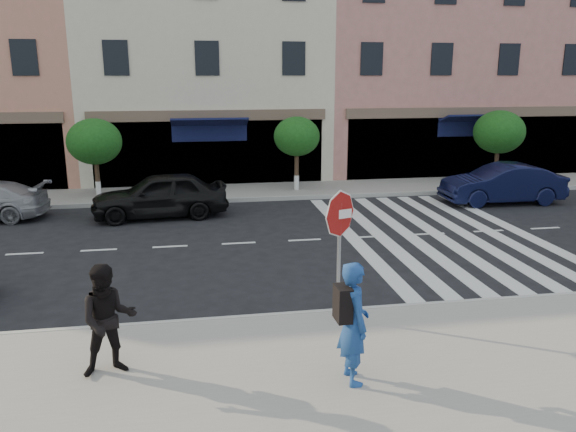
% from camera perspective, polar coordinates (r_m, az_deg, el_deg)
% --- Properties ---
extents(ground, '(120.00, 120.00, 0.00)m').
position_cam_1_polar(ground, '(13.00, -3.58, -7.93)').
color(ground, black).
rests_on(ground, ground).
extents(sidewalk_near, '(60.00, 4.50, 0.15)m').
position_cam_1_polar(sidewalk_near, '(9.62, -1.11, -15.92)').
color(sidewalk_near, gray).
rests_on(sidewalk_near, ground).
extents(sidewalk_far, '(60.00, 3.00, 0.15)m').
position_cam_1_polar(sidewalk_far, '(23.50, -6.43, 2.38)').
color(sidewalk_far, gray).
rests_on(sidewalk_far, ground).
extents(building_centre, '(11.00, 9.00, 11.00)m').
position_cam_1_polar(building_centre, '(28.98, -8.48, 15.37)').
color(building_centre, beige).
rests_on(building_centre, ground).
extents(building_east_mid, '(13.00, 9.00, 13.00)m').
position_cam_1_polar(building_east_mid, '(31.67, 14.73, 16.78)').
color(building_east_mid, tan).
rests_on(building_east_mid, ground).
extents(street_tree_wb, '(2.10, 2.10, 3.06)m').
position_cam_1_polar(street_tree_wb, '(23.23, -19.07, 7.13)').
color(street_tree_wb, '#473323').
rests_on(street_tree_wb, sidewalk_far).
extents(street_tree_c, '(1.90, 1.90, 3.04)m').
position_cam_1_polar(street_tree_c, '(23.29, 0.89, 8.05)').
color(street_tree_c, '#473323').
rests_on(street_tree_c, sidewalk_far).
extents(street_tree_ea, '(2.20, 2.20, 3.19)m').
position_cam_1_polar(street_tree_ea, '(26.44, 20.65, 7.97)').
color(street_tree_ea, '#473323').
rests_on(street_tree_ea, sidewalk_far).
extents(stop_sign, '(0.89, 0.32, 2.63)m').
position_cam_1_polar(stop_sign, '(10.80, 5.28, -1.13)').
color(stop_sign, gray).
rests_on(stop_sign, sidewalk_near).
extents(photographer, '(0.51, 0.74, 1.99)m').
position_cam_1_polar(photographer, '(8.96, 6.69, -10.71)').
color(photographer, navy).
rests_on(photographer, sidewalk_near).
extents(walker, '(1.03, 0.87, 1.86)m').
position_cam_1_polar(walker, '(9.58, -17.79, -10.02)').
color(walker, black).
rests_on(walker, sidewalk_near).
extents(car_far_mid, '(4.79, 2.28, 1.58)m').
position_cam_1_polar(car_far_mid, '(20.04, -12.87, 2.10)').
color(car_far_mid, black).
rests_on(car_far_mid, ground).
extents(car_far_right, '(4.65, 1.73, 1.52)m').
position_cam_1_polar(car_far_right, '(23.20, 20.94, 3.08)').
color(car_far_right, black).
rests_on(car_far_right, ground).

